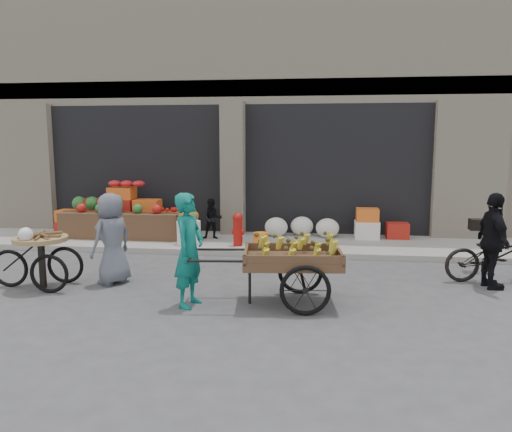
# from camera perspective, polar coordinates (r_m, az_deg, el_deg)

# --- Properties ---
(ground) EXTENTS (80.00, 80.00, 0.00)m
(ground) POSITION_cam_1_polar(r_m,az_deg,el_deg) (7.53, -9.18, -9.69)
(ground) COLOR #424244
(ground) RESTS_ON ground
(sidewalk) EXTENTS (18.00, 2.20, 0.12)m
(sidewalk) POSITION_cam_1_polar(r_m,az_deg,el_deg) (11.38, -3.36, -3.05)
(sidewalk) COLOR gray
(sidewalk) RESTS_ON ground
(building) EXTENTS (14.00, 6.45, 7.00)m
(building) POSITION_cam_1_polar(r_m,az_deg,el_deg) (15.07, -0.66, 12.45)
(building) COLOR beige
(building) RESTS_ON ground
(fruit_display) EXTENTS (3.10, 1.12, 1.24)m
(fruit_display) POSITION_cam_1_polar(r_m,az_deg,el_deg) (12.24, -14.65, 0.41)
(fruit_display) COLOR #AB2017
(fruit_display) RESTS_ON sidewalk
(pineapple_bin) EXTENTS (0.52, 0.52, 0.50)m
(pineapple_bin) POSITION_cam_1_polar(r_m,az_deg,el_deg) (11.01, -7.70, -1.87)
(pineapple_bin) COLOR silver
(pineapple_bin) RESTS_ON sidewalk
(fire_hydrant) EXTENTS (0.22, 0.22, 0.71)m
(fire_hydrant) POSITION_cam_1_polar(r_m,az_deg,el_deg) (10.70, -2.08, -1.36)
(fire_hydrant) COLOR #A5140F
(fire_hydrant) RESTS_ON sidewalk
(orange_bucket) EXTENTS (0.32, 0.32, 0.30)m
(orange_bucket) POSITION_cam_1_polar(r_m,az_deg,el_deg) (10.63, 0.54, -2.71)
(orange_bucket) COLOR orange
(orange_bucket) RESTS_ON sidewalk
(right_bay_goods) EXTENTS (3.35, 0.60, 0.70)m
(right_bay_goods) POSITION_cam_1_polar(r_m,az_deg,el_deg) (11.73, 9.83, -1.09)
(right_bay_goods) COLOR silver
(right_bay_goods) RESTS_ON sidewalk
(seated_person) EXTENTS (0.51, 0.43, 0.93)m
(seated_person) POSITION_cam_1_polar(r_m,az_deg,el_deg) (11.45, -5.02, -0.33)
(seated_person) COLOR black
(seated_person) RESTS_ON sidewalk
(banana_cart) EXTENTS (2.45, 1.20, 0.99)m
(banana_cart) POSITION_cam_1_polar(r_m,az_deg,el_deg) (7.19, 3.76, -4.52)
(banana_cart) COLOR brown
(banana_cart) RESTS_ON ground
(vendor_woman) EXTENTS (0.50, 0.66, 1.63)m
(vendor_woman) POSITION_cam_1_polar(r_m,az_deg,el_deg) (7.15, -7.65, -3.87)
(vendor_woman) COLOR #0D6B60
(vendor_woman) RESTS_ON ground
(tricycle_cart) EXTENTS (1.44, 0.89, 0.95)m
(tricycle_cart) POSITION_cam_1_polar(r_m,az_deg,el_deg) (8.71, -23.36, -3.95)
(tricycle_cart) COLOR #9E7F51
(tricycle_cart) RESTS_ON ground
(vendor_grey) EXTENTS (0.77, 0.88, 1.51)m
(vendor_grey) POSITION_cam_1_polar(r_m,az_deg,el_deg) (8.55, -16.15, -2.50)
(vendor_grey) COLOR slate
(vendor_grey) RESTS_ON ground
(bicycle) EXTENTS (1.78, 0.82, 0.90)m
(bicycle) POSITION_cam_1_polar(r_m,az_deg,el_deg) (9.28, 25.75, -4.09)
(bicycle) COLOR black
(bicycle) RESTS_ON ground
(cyclist) EXTENTS (0.50, 0.95, 1.55)m
(cyclist) POSITION_cam_1_polar(r_m,az_deg,el_deg) (8.79, 25.47, -2.60)
(cyclist) COLOR black
(cyclist) RESTS_ON ground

